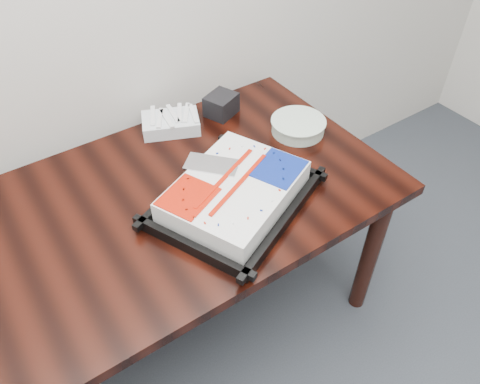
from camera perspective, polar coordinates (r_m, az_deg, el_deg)
table at (r=1.63m, az=-12.36°, el=-4.72°), size 1.80×0.90×0.75m
cake_tray at (r=1.53m, az=-0.64°, el=-0.22°), size 0.63×0.57×0.10m
plate_stack at (r=1.87m, az=7.09°, el=7.99°), size 0.22×0.22×0.05m
fork_bag at (r=1.89m, az=-8.44°, el=8.34°), size 0.26×0.22×0.06m
napkin_box at (r=1.95m, az=-2.31°, el=10.58°), size 0.15×0.14×0.09m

